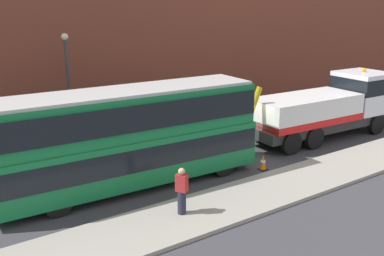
% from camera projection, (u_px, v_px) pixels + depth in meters
% --- Properties ---
extents(ground_plane, '(120.00, 120.00, 0.00)m').
position_uv_depth(ground_plane, '(240.00, 153.00, 22.19)').
color(ground_plane, '#38383D').
extents(near_kerb, '(60.00, 2.80, 0.15)m').
position_uv_depth(near_kerb, '(305.00, 179.00, 18.85)').
color(near_kerb, gray).
rests_on(near_kerb, ground_plane).
extents(recovery_tow_truck, '(10.20, 3.06, 3.67)m').
position_uv_depth(recovery_tow_truck, '(328.00, 106.00, 24.45)').
color(recovery_tow_truck, '#2D2D2D').
rests_on(recovery_tow_truck, ground_plane).
extents(double_decker_bus, '(11.13, 3.06, 4.06)m').
position_uv_depth(double_decker_bus, '(129.00, 135.00, 17.70)').
color(double_decker_bus, '#146B38').
rests_on(double_decker_bus, ground_plane).
extents(pedestrian_onlooker, '(0.42, 0.48, 1.71)m').
position_uv_depth(pedestrian_onlooker, '(182.00, 192.00, 15.43)').
color(pedestrian_onlooker, '#232333').
rests_on(pedestrian_onlooker, near_kerb).
extents(traffic_cone_near_bus, '(0.36, 0.36, 0.72)m').
position_uv_depth(traffic_cone_near_bus, '(263.00, 163.00, 19.99)').
color(traffic_cone_near_bus, orange).
rests_on(traffic_cone_near_bus, ground_plane).
extents(street_lamp, '(0.36, 0.36, 5.83)m').
position_uv_depth(street_lamp, '(68.00, 80.00, 22.45)').
color(street_lamp, '#38383D').
rests_on(street_lamp, ground_plane).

